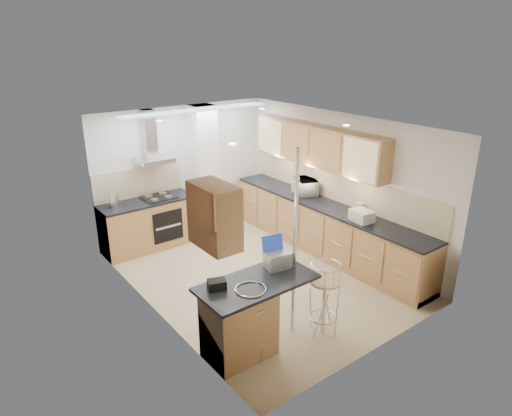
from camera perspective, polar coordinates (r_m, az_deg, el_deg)
ground at (r=7.62m, az=0.25°, el=-8.40°), size 4.80×4.80×0.00m
room_shell at (r=7.47m, az=0.50°, el=3.87°), size 3.64×4.84×2.51m
right_counter at (r=8.32m, az=8.50°, el=-2.48°), size 0.63×4.40×0.92m
back_counter at (r=8.64m, az=-13.33°, el=-1.93°), size 1.70×0.63×0.92m
peninsula at (r=5.81m, az=0.11°, el=-13.14°), size 1.47×0.72×0.94m
microwave at (r=8.59m, az=6.25°, el=2.69°), size 0.53×0.62×0.29m
laptop at (r=5.83m, az=2.68°, el=-6.50°), size 0.34×0.29×0.21m
bag at (r=5.40m, az=-4.92°, el=-9.51°), size 0.25×0.21×0.11m
bar_stool_near at (r=5.64m, az=-0.65°, el=-14.15°), size 0.50×0.50×0.97m
bar_stool_end at (r=6.11m, az=8.52°, el=-11.14°), size 0.50×0.50×1.02m
jar_a at (r=8.70m, az=4.86°, el=2.67°), size 0.13×0.13×0.20m
jar_b at (r=8.68m, az=5.73°, el=2.36°), size 0.12×0.12×0.13m
jar_c at (r=7.81m, az=12.86°, el=-0.01°), size 0.17×0.17×0.19m
jar_d at (r=7.80m, az=12.92°, el=-0.27°), size 0.13×0.13×0.13m
bread_bin at (r=7.49m, az=13.07°, el=-0.95°), size 0.31×0.38×0.18m
kettle at (r=8.26m, az=-17.35°, el=0.91°), size 0.16×0.16×0.24m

